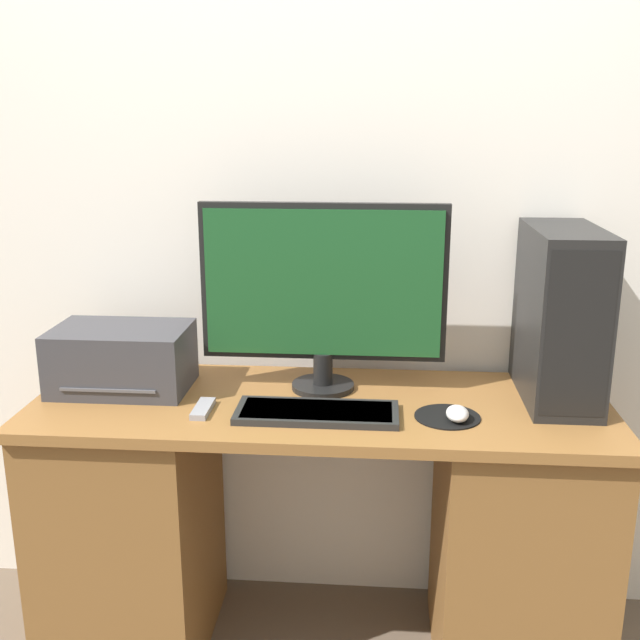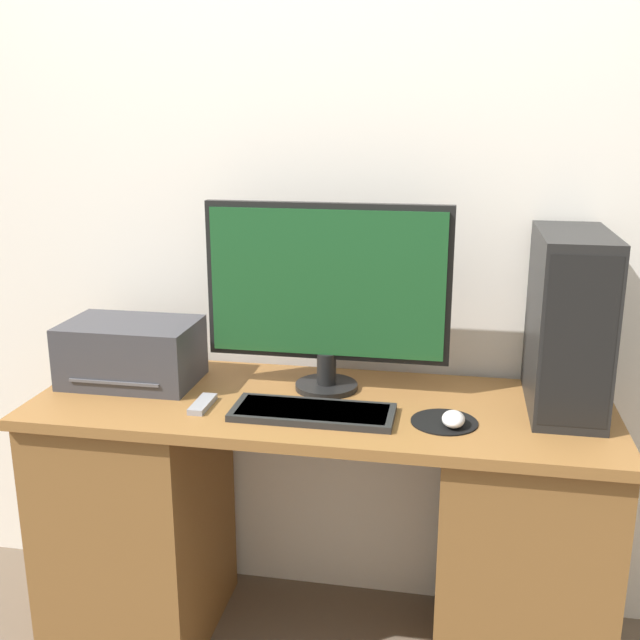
{
  "view_description": "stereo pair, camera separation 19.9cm",
  "coord_description": "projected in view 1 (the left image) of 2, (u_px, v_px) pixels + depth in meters",
  "views": [
    {
      "loc": [
        0.16,
        -1.63,
        1.56
      ],
      "look_at": [
        -0.0,
        0.28,
        1.03
      ],
      "focal_mm": 42.0,
      "sensor_mm": 36.0,
      "label": 1
    },
    {
      "loc": [
        0.35,
        -1.6,
        1.56
      ],
      "look_at": [
        -0.0,
        0.28,
        1.03
      ],
      "focal_mm": 42.0,
      "sensor_mm": 36.0,
      "label": 2
    }
  ],
  "objects": [
    {
      "name": "wall_back",
      "position": [
        329.0,
        186.0,
        2.23
      ],
      "size": [
        6.4,
        0.05,
        2.7
      ],
      "color": "white",
      "rests_on": "ground_plane"
    },
    {
      "name": "desk",
      "position": [
        320.0,
        526.0,
        2.16
      ],
      "size": [
        1.58,
        0.56,
        0.8
      ],
      "color": "brown",
      "rests_on": "ground_plane"
    },
    {
      "name": "monitor",
      "position": [
        323.0,
        289.0,
        2.07
      ],
      "size": [
        0.69,
        0.18,
        0.53
      ],
      "color": "black",
      "rests_on": "desk"
    },
    {
      "name": "keyboard",
      "position": [
        318.0,
        412.0,
        1.95
      ],
      "size": [
        0.43,
        0.17,
        0.02
      ],
      "color": "black",
      "rests_on": "desk"
    },
    {
      "name": "mousepad",
      "position": [
        447.0,
        417.0,
        1.94
      ],
      "size": [
        0.17,
        0.17,
        0.0
      ],
      "color": "black",
      "rests_on": "desk"
    },
    {
      "name": "mouse",
      "position": [
        457.0,
        414.0,
        1.91
      ],
      "size": [
        0.06,
        0.08,
        0.04
      ],
      "color": "silver",
      "rests_on": "mousepad"
    },
    {
      "name": "computer_tower",
      "position": [
        560.0,
        315.0,
        2.02
      ],
      "size": [
        0.18,
        0.4,
        0.47
      ],
      "color": "black",
      "rests_on": "desk"
    },
    {
      "name": "printer",
      "position": [
        122.0,
        359.0,
        2.13
      ],
      "size": [
        0.38,
        0.25,
        0.18
      ],
      "color": "#38383D",
      "rests_on": "desk"
    },
    {
      "name": "remote_control",
      "position": [
        203.0,
        409.0,
        1.98
      ],
      "size": [
        0.04,
        0.13,
        0.02
      ],
      "color": "gray",
      "rests_on": "desk"
    }
  ]
}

